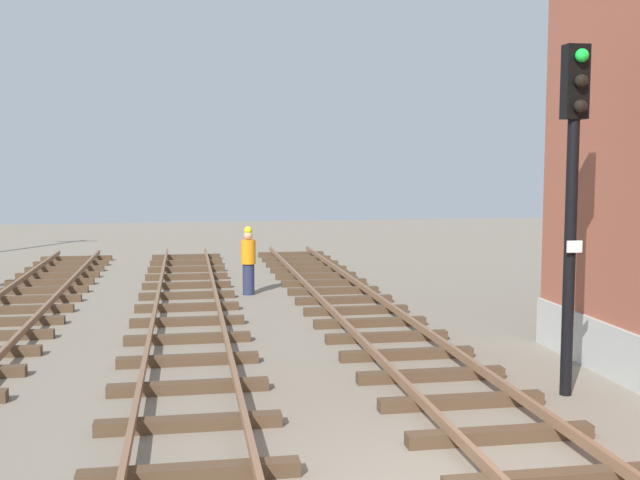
{
  "coord_description": "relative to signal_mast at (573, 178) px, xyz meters",
  "views": [
    {
      "loc": [
        -2.84,
        -7.81,
        3.59
      ],
      "look_at": [
        -0.07,
        8.27,
        1.97
      ],
      "focal_mm": 44.01,
      "sensor_mm": 36.0,
      "label": 1
    }
  ],
  "objects": [
    {
      "name": "signal_mast",
      "position": [
        0.0,
        0.0,
        0.0
      ],
      "size": [
        0.36,
        0.4,
        5.33
      ],
      "color": "black",
      "rests_on": "ground"
    },
    {
      "name": "track_worker_foreground",
      "position": [
        -4.1,
        10.12,
        -2.42
      ],
      "size": [
        0.4,
        0.4,
        1.87
      ],
      "color": "#262D4C",
      "rests_on": "ground"
    },
    {
      "name": "track_near_building",
      "position": [
        -1.81,
        -3.21,
        -3.22
      ],
      "size": [
        2.5,
        44.83,
        0.32
      ],
      "color": "#4C3826",
      "rests_on": "ground"
    }
  ]
}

